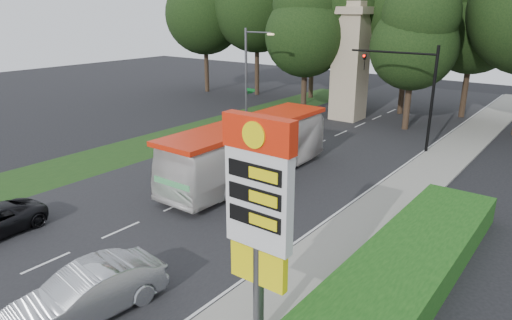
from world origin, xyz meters
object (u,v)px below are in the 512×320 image
Objects in this scene: gas_station_pylon at (259,204)px; sedan_silver at (87,294)px; streetlight_signs at (248,74)px; transit_bus at (249,151)px; monument at (350,61)px; traffic_signal_mast at (414,83)px.

sedan_silver is at bearing -155.26° from gas_station_pylon.
streetlight_signs reaches higher than transit_bus.
monument is at bearing 107.20° from sedan_silver.
gas_station_pylon is at bearing 30.45° from sedan_silver.
monument is 17.87m from transit_bus.
sedan_silver is at bearing -93.56° from traffic_signal_mast.
traffic_signal_mast is at bearing 65.58° from transit_bus.
gas_station_pylon is 6.62m from sedan_silver.
monument is (4.99, 7.99, 0.67)m from streetlight_signs.
monument is (-7.68, 6.00, 0.43)m from traffic_signal_mast.
traffic_signal_mast is at bearing 99.09° from gas_station_pylon.
traffic_signal_mast is at bearing 92.14° from sedan_silver.
sedan_silver is (3.67, -12.96, -0.86)m from transit_bus.
traffic_signal_mast reaches higher than sedan_silver.
monument is at bearing 111.80° from gas_station_pylon.
gas_station_pylon is 30.17m from monument.
gas_station_pylon is at bearing -51.04° from streetlight_signs.
transit_bus is at bearing -81.81° from monument.
gas_station_pylon is at bearing -68.20° from monument.
gas_station_pylon is 0.86× the size of streetlight_signs.
monument is 31.24m from sedan_silver.
sedan_silver is at bearing -78.50° from monument.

